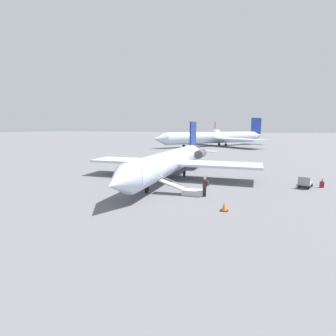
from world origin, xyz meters
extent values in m
plane|color=slate|center=(0.00, 0.00, 0.00)|extent=(600.00, 600.00, 0.00)
cylinder|color=silver|center=(0.00, 0.00, 2.05)|extent=(21.63, 3.70, 2.65)
cone|color=silver|center=(12.21, 0.60, 2.05)|extent=(3.04, 2.74, 2.60)
cone|color=silver|center=(-12.47, -0.61, 2.05)|extent=(3.57, 2.76, 2.60)
cube|color=navy|center=(-11.78, -0.58, 4.83)|extent=(3.71, 0.39, 4.24)
cube|color=silver|center=(-12.15, -0.59, 2.32)|extent=(1.95, 7.49, 0.13)
cube|color=silver|center=(-1.36, 5.79, 1.85)|extent=(4.67, 9.24, 0.26)
cube|color=silver|center=(-0.79, -5.89, 1.85)|extent=(4.67, 9.24, 0.26)
cylinder|color=#4C4C51|center=(-8.94, 1.43, 2.25)|extent=(3.23, 1.35, 1.19)
cylinder|color=#4C4C51|center=(-8.76, -2.29, 2.25)|extent=(3.23, 1.35, 1.19)
cylinder|color=black|center=(6.99, 0.34, 0.33)|extent=(0.66, 0.20, 0.66)
cylinder|color=#4C4C51|center=(6.99, 0.34, 0.76)|extent=(0.12, 0.12, 0.21)
cylinder|color=black|center=(-2.21, 1.09, 0.33)|extent=(0.66, 0.20, 0.66)
cylinder|color=#4C4C51|center=(-2.21, 1.09, 0.76)|extent=(0.12, 0.12, 0.21)
cylinder|color=black|center=(-2.09, -1.30, 0.33)|extent=(0.66, 0.20, 0.66)
cylinder|color=#4C4C51|center=(-2.09, -1.30, 0.76)|extent=(0.12, 0.12, 0.21)
cylinder|color=silver|center=(-133.39, -20.51, 2.91)|extent=(28.61, 10.49, 3.75)
cone|color=silver|center=(-117.53, -16.59, 2.91)|extent=(4.89, 4.56, 3.68)
cone|color=silver|center=(-149.61, -24.52, 2.91)|extent=(5.62, 4.74, 3.68)
cube|color=red|center=(-148.66, -24.29, 6.85)|extent=(5.17, 1.55, 6.00)
cube|color=silver|center=(-149.17, -24.41, 3.28)|extent=(4.71, 10.74, 0.19)
cube|color=silver|center=(-136.66, -13.21, 2.63)|extent=(8.71, 13.08, 0.38)
cube|color=silver|center=(-132.88, -28.49, 2.63)|extent=(8.71, 13.08, 0.38)
cylinder|color=black|center=(-124.38, -18.28, 0.46)|extent=(0.96, 0.45, 0.93)
cylinder|color=#2D2D33|center=(-124.38, -18.28, 1.07)|extent=(0.17, 0.17, 0.29)
cylinder|color=black|center=(-136.56, -19.55, 0.46)|extent=(0.96, 0.45, 0.93)
cylinder|color=#2D2D33|center=(-136.56, -19.55, 1.07)|extent=(0.17, 0.17, 0.29)
cylinder|color=black|center=(-135.75, -22.83, 0.46)|extent=(0.96, 0.45, 0.93)
cylinder|color=#2D2D33|center=(-135.75, -22.83, 1.07)|extent=(0.17, 0.17, 0.29)
cylinder|color=silver|center=(-56.99, -6.24, 2.80)|extent=(31.82, 25.30, 3.61)
cone|color=silver|center=(-40.59, -18.65, 2.80)|extent=(5.30, 5.21, 3.54)
cone|color=silver|center=(-73.68, 6.38, 2.80)|extent=(5.87, 5.65, 3.54)
cube|color=navy|center=(-72.93, 5.82, 6.59)|extent=(4.20, 3.28, 5.77)
cube|color=silver|center=(-73.34, 6.12, 3.16)|extent=(7.82, 9.36, 0.18)
cube|color=silver|center=(-52.68, 2.54, 2.53)|extent=(14.02, 15.93, 0.36)
cube|color=silver|center=(-64.27, -12.78, 2.53)|extent=(14.02, 15.93, 0.36)
cylinder|color=black|center=(-47.36, -13.53, 0.45)|extent=(0.85, 0.72, 0.89)
cylinder|color=#2D2D33|center=(-47.36, -13.53, 1.03)|extent=(0.16, 0.16, 0.28)
cylinder|color=black|center=(-58.98, -2.70, 0.45)|extent=(0.85, 0.72, 0.89)
cylinder|color=#2D2D33|center=(-58.98, -2.70, 1.03)|extent=(0.16, 0.16, 0.28)
cylinder|color=black|center=(-60.93, -5.29, 0.45)|extent=(0.85, 0.72, 0.89)
cylinder|color=#2D2D33|center=(-60.93, -5.29, 1.03)|extent=(0.16, 0.16, 0.28)
cube|color=#B2B2B7|center=(6.24, 4.58, 0.25)|extent=(1.19, 1.85, 0.50)
cube|color=#B2B2B7|center=(6.34, 2.59, 0.85)|extent=(1.01, 2.28, 0.81)
cube|color=#B2B2B7|center=(6.79, 2.61, 1.35)|extent=(0.17, 2.22, 0.75)
cube|color=#23232D|center=(6.27, 5.68, 0.42)|extent=(0.21, 0.29, 0.85)
cylinder|color=#4C1E23|center=(6.27, 5.68, 1.18)|extent=(0.36, 0.36, 0.65)
sphere|color=tan|center=(6.27, 5.68, 1.62)|extent=(0.24, 0.24, 0.24)
cube|color=#23472D|center=(6.26, 5.95, 1.21)|extent=(0.29, 0.19, 0.44)
cube|color=gray|center=(-1.03, 14.53, 0.44)|extent=(2.43, 1.71, 0.16)
cube|color=gray|center=(-0.03, 14.22, 0.87)|extent=(0.41, 1.07, 0.70)
cylinder|color=black|center=(-0.16, 14.72, 0.18)|extent=(0.38, 0.22, 0.36)
cylinder|color=black|center=(-0.43, 13.88, 0.18)|extent=(0.38, 0.22, 0.36)
cylinder|color=black|center=(-1.63, 15.19, 0.18)|extent=(0.38, 0.22, 0.36)
cylinder|color=black|center=(-1.89, 14.35, 0.18)|extent=(0.38, 0.22, 0.36)
cube|color=maroon|center=(-1.43, 16.04, 0.32)|extent=(0.31, 0.40, 0.64)
cube|color=black|center=(-1.43, 16.04, 0.76)|extent=(0.13, 0.07, 0.24)
cube|color=black|center=(9.76, 7.99, 0.01)|extent=(0.57, 0.57, 0.03)
cone|color=orange|center=(9.76, 7.99, 0.31)|extent=(0.44, 0.44, 0.63)
cube|color=black|center=(-1.64, 13.99, 0.01)|extent=(0.55, 0.55, 0.03)
cone|color=orange|center=(-1.64, 13.99, 0.30)|extent=(0.42, 0.42, 0.60)
camera|label=1|loc=(28.57, 10.88, 6.09)|focal=28.00mm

